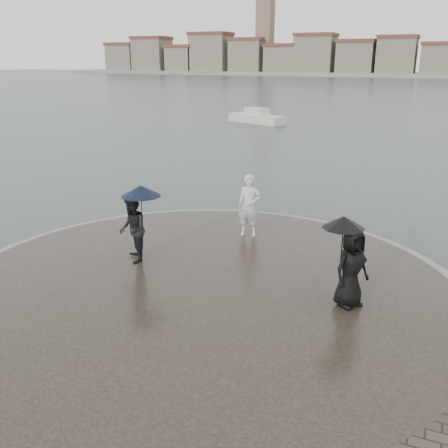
% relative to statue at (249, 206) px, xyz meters
% --- Properties ---
extents(ground, '(400.00, 400.00, 0.00)m').
position_rel_statue_xyz_m(ground, '(0.22, -7.12, -1.29)').
color(ground, '#2B3835').
rests_on(ground, ground).
extents(kerb_ring, '(12.50, 12.50, 0.32)m').
position_rel_statue_xyz_m(kerb_ring, '(0.22, -3.62, -1.13)').
color(kerb_ring, gray).
rests_on(kerb_ring, ground).
extents(quay_tip, '(11.90, 11.90, 0.36)m').
position_rel_statue_xyz_m(quay_tip, '(0.22, -3.62, -1.11)').
color(quay_tip, '#2D261E').
rests_on(quay_tip, ground).
extents(statue, '(0.76, 0.59, 1.85)m').
position_rel_statue_xyz_m(statue, '(0.00, 0.00, 0.00)').
color(statue, silver).
rests_on(statue, quay_tip).
extents(visitor_left, '(1.29, 1.15, 2.04)m').
position_rel_statue_xyz_m(visitor_left, '(-1.97, -3.06, 0.19)').
color(visitor_left, black).
rests_on(visitor_left, quay_tip).
extents(visitor_right, '(1.17, 1.05, 1.95)m').
position_rel_statue_xyz_m(visitor_right, '(3.54, -3.28, 0.14)').
color(visitor_right, black).
rests_on(visitor_right, quay_tip).
extents(far_skyline, '(260.00, 20.00, 37.00)m').
position_rel_statue_xyz_m(far_skyline, '(-6.08, 153.58, 4.32)').
color(far_skyline, gray).
rests_on(far_skyline, ground).
extents(boats, '(30.60, 8.14, 1.50)m').
position_rel_statue_xyz_m(boats, '(2.02, 30.95, -0.91)').
color(boats, beige).
rests_on(boats, ground).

